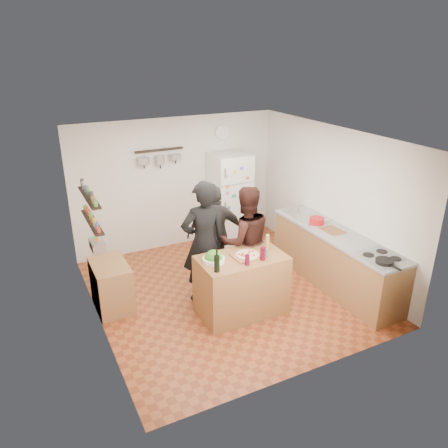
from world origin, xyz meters
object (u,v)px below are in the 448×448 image
fridge (230,199)px  side_table (111,286)px  skillet (385,261)px  red_bowl (317,221)px  wall_clock (222,132)px  person_back (216,233)px  wine_bottle (217,264)px  person_center (245,241)px  pepper_mill (267,243)px  prep_island (241,285)px  counter_run (335,259)px  person_left (204,243)px  salt_canister (265,253)px  salad_bowl (214,260)px

fridge → side_table: size_ratio=2.25×
skillet → red_bowl: (0.05, 1.57, 0.03)m
wall_clock → person_back: bearing=-119.8°
wine_bottle → wall_clock: (1.51, 2.90, 1.12)m
wine_bottle → person_center: 1.11m
pepper_mill → person_back: size_ratio=0.12×
person_back → wall_clock: (0.89, 1.55, 1.34)m
red_bowl → wall_clock: size_ratio=0.84×
prep_island → counter_run: size_ratio=0.48×
pepper_mill → person_back: person_back is taller
skillet → wall_clock: size_ratio=0.83×
counter_run → person_left: bearing=165.9°
wall_clock → red_bowl: bearing=-72.0°
salt_canister → red_bowl: size_ratio=0.46×
prep_island → side_table: (-1.68, 0.98, -0.09)m
pepper_mill → person_center: bearing=104.9°
person_back → wall_clock: wall_clock is taller
pepper_mill → fridge: 2.37m
pepper_mill → wall_clock: size_ratio=0.66×
person_back → fridge: (0.89, 1.22, 0.09)m
skillet → red_bowl: bearing=88.2°
salad_bowl → counter_run: (2.18, -0.00, -0.49)m
salad_bowl → wall_clock: 3.23m
prep_island → pepper_mill: bearing=6.3°
salt_canister → wall_clock: 3.12m
person_left → wine_bottle: bearing=81.6°
wine_bottle → wall_clock: wall_clock is taller
skillet → person_back: bearing=125.3°
person_back → red_bowl: size_ratio=6.49×
wine_bottle → red_bowl: wine_bottle is taller
person_left → counter_run: (2.10, -0.53, -0.52)m
prep_island → person_back: bearing=83.7°
person_back → prep_island: bearing=102.2°
pepper_mill → wall_clock: bearing=77.9°
counter_run → side_table: counter_run is taller
salad_bowl → person_center: size_ratio=0.18×
salad_bowl → person_back: (0.54, 1.07, -0.13)m
salt_canister → person_back: 1.26m
salad_bowl → counter_run: salad_bowl is taller
wine_bottle → skillet: (2.16, -0.83, -0.08)m
person_back → wall_clock: size_ratio=5.42×
skillet → pepper_mill: bearing=137.8°
pepper_mill → person_back: bearing=106.9°
prep_island → wine_bottle: 0.79m
counter_run → side_table: size_ratio=3.29×
pepper_mill → salt_canister: bearing=-131.4°
skillet → person_center: bearing=130.8°
person_left → skillet: 2.57m
pepper_mill → skillet: bearing=-42.2°
person_center → skillet: 2.04m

